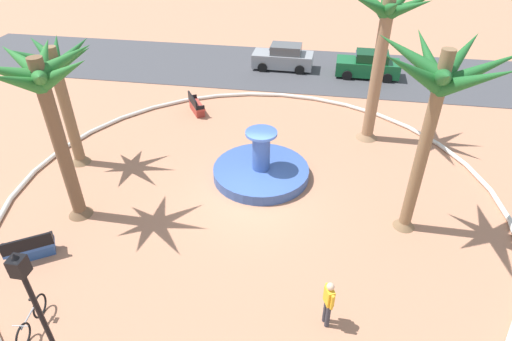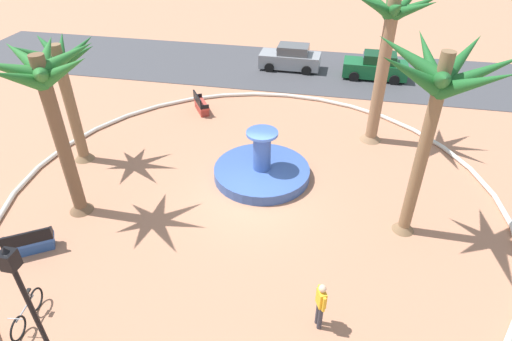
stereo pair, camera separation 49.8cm
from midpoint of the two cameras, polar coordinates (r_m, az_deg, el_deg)
name	(u,v)px [view 1 (the left image)]	position (r m, az deg, el deg)	size (l,w,h in m)	color
ground_plane	(254,197)	(17.55, -1.12, -3.50)	(80.00, 80.00, 0.00)	tan
plaza_curb	(254,195)	(17.49, -1.12, -3.24)	(19.85, 19.85, 0.20)	silver
street_asphalt	(290,69)	(30.03, 4.02, 13.36)	(48.00, 8.00, 0.03)	#424247
fountain	(261,170)	(18.52, -0.10, 0.01)	(4.14, 4.14, 2.23)	#38569E
palm_tree_near_fountain	(438,92)	(14.22, 22.15, 9.69)	(4.32, 4.42, 7.01)	brown
palm_tree_by_curb	(384,33)	(20.18, 15.95, 17.14)	(4.00, 4.06, 7.16)	#8E6B4C
palm_tree_mid_plaza	(58,77)	(19.58, -25.57, 11.20)	(3.52, 3.42, 5.63)	brown
palm_tree_far_side	(46,100)	(15.74, -26.97, 8.40)	(3.65, 3.66, 6.53)	brown
bench_east	(196,107)	(24.13, -8.54, 8.41)	(1.28, 1.62, 1.00)	#B73D33
bench_west	(30,250)	(16.79, -28.62, -9.23)	(1.61, 1.30, 1.00)	#335BA8
lamppost	(40,313)	(11.42, -28.01, -16.44)	(0.32, 0.32, 4.56)	black
bicycle_red_frame	(32,320)	(14.54, -28.62, -17.04)	(0.44, 1.71, 0.94)	black
person_cyclist_photo	(328,302)	(12.70, 8.45, -16.91)	(0.32, 0.49, 1.70)	#33333D
parked_car_leftmost	(283,58)	(29.78, 3.17, 14.77)	(4.02, 1.96, 1.67)	gray
parked_car_second	(368,65)	(29.28, 14.23, 13.43)	(4.04, 1.99, 1.67)	#145B2D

